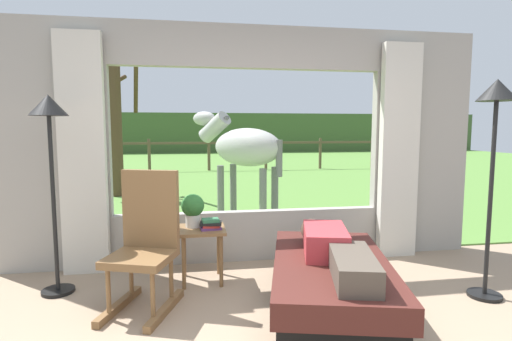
{
  "coord_description": "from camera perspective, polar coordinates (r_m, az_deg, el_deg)",
  "views": [
    {
      "loc": [
        -0.64,
        -2.04,
        1.46
      ],
      "look_at": [
        0.0,
        1.8,
        1.05
      ],
      "focal_mm": 27.93,
      "sensor_mm": 36.0,
      "label": 1
    }
  ],
  "objects": [
    {
      "name": "pasture_tree",
      "position": [
        9.04,
        -19.65,
        5.9
      ],
      "size": [
        1.43,
        1.21,
        2.89
      ],
      "color": "#4C3823",
      "rests_on": "outdoor_pasture_lawn"
    },
    {
      "name": "outdoor_pasture_lawn",
      "position": [
        15.28,
        -6.98,
        0.52
      ],
      "size": [
        36.0,
        21.68,
        0.02
      ],
      "primitive_type": "cube",
      "color": "#568438",
      "rests_on": "ground_plane"
    },
    {
      "name": "recliner_sofa",
      "position": [
        3.38,
        10.6,
        -15.62
      ],
      "size": [
        1.29,
        1.87,
        0.42
      ],
      "rotation": [
        0.0,
        0.0,
        -0.24
      ],
      "color": "black",
      "rests_on": "ground_plane"
    },
    {
      "name": "back_wall_with_window",
      "position": [
        4.35,
        -0.99,
        3.24
      ],
      "size": [
        5.2,
        0.12,
        2.55
      ],
      "color": "#9E998E",
      "rests_on": "ground_plane"
    },
    {
      "name": "rocking_chair",
      "position": [
        3.41,
        -15.51,
        -9.76
      ],
      "size": [
        0.66,
        0.79,
        1.12
      ],
      "rotation": [
        0.0,
        0.0,
        -0.34
      ],
      "color": "brown",
      "rests_on": "ground_plane"
    },
    {
      "name": "reclining_person",
      "position": [
        3.24,
        11.01,
        -10.92
      ],
      "size": [
        0.48,
        1.42,
        0.22
      ],
      "rotation": [
        0.0,
        0.0,
        -0.24
      ],
      "color": "#B23338",
      "rests_on": "recliner_sofa"
    },
    {
      "name": "horse",
      "position": [
        6.32,
        -1.88,
        3.24
      ],
      "size": [
        1.52,
        1.54,
        1.73
      ],
      "rotation": [
        0.0,
        0.0,
        0.77
      ],
      "color": "#B2B2AD",
      "rests_on": "outdoor_pasture_lawn"
    },
    {
      "name": "potted_plant",
      "position": [
        3.87,
        -9.05,
        -5.35
      ],
      "size": [
        0.22,
        0.22,
        0.32
      ],
      "color": "silver",
      "rests_on": "side_table"
    },
    {
      "name": "side_table",
      "position": [
        3.88,
        -7.77,
        -9.53
      ],
      "size": [
        0.44,
        0.44,
        0.52
      ],
      "color": "brown",
      "rests_on": "ground_plane"
    },
    {
      "name": "floor_lamp_right",
      "position": [
        3.89,
        31.05,
        5.89
      ],
      "size": [
        0.32,
        0.32,
        1.87
      ],
      "color": "black",
      "rests_on": "ground_plane"
    },
    {
      "name": "curtain_panel_right",
      "position": [
        4.78,
        19.78,
        2.53
      ],
      "size": [
        0.44,
        0.1,
        2.4
      ],
      "primitive_type": "cube",
      "color": "beige",
      "rests_on": "ground_plane"
    },
    {
      "name": "curtain_panel_left",
      "position": [
        4.3,
        -23.58,
        2.04
      ],
      "size": [
        0.44,
        0.1,
        2.4
      ],
      "primitive_type": "cube",
      "color": "beige",
      "rests_on": "ground_plane"
    },
    {
      "name": "pasture_fence_line",
      "position": [
        13.81,
        -6.77,
        3.0
      ],
      "size": [
        16.1,
        0.1,
        1.1
      ],
      "color": "brown",
      "rests_on": "outdoor_pasture_lawn"
    },
    {
      "name": "floor_lamp_left",
      "position": [
        3.86,
        -27.43,
        4.64
      ],
      "size": [
        0.32,
        0.32,
        1.75
      ],
      "color": "black",
      "rests_on": "ground_plane"
    },
    {
      "name": "distant_hill_ridge",
      "position": [
        25.05,
        -7.99,
        5.36
      ],
      "size": [
        36.0,
        2.0,
        2.4
      ],
      "primitive_type": "cube",
      "color": "#405A2F",
      "rests_on": "ground_plane"
    },
    {
      "name": "book_stack",
      "position": [
        3.79,
        -6.5,
        -7.64
      ],
      "size": [
        0.21,
        0.16,
        0.1
      ],
      "color": "#59336B",
      "rests_on": "side_table"
    }
  ]
}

